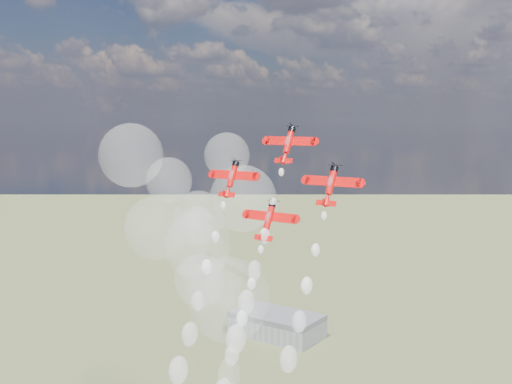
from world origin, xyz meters
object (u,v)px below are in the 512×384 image
at_px(plane_slot, 269,220).
at_px(plane_right, 331,185).
at_px(plane_lead, 288,144).
at_px(plane_left, 232,178).
at_px(hangar, 277,324).

bearing_deg(plane_slot, plane_right, 17.19).
relative_size(plane_lead, plane_right, 1.00).
xyz_separation_m(plane_lead, plane_left, (-12.65, -3.91, -7.94)).
xyz_separation_m(hangar, plane_slot, (108.27, -174.11, 94.61)).
distance_m(plane_lead, plane_slot, 17.71).
bearing_deg(plane_left, plane_slot, -17.19).
xyz_separation_m(hangar, plane_left, (95.62, -170.20, 102.55)).
relative_size(hangar, plane_right, 3.97).
bearing_deg(plane_lead, plane_right, -17.19).
height_order(plane_lead, plane_left, plane_lead).
relative_size(hangar, plane_left, 3.97).
xyz_separation_m(plane_lead, plane_right, (12.65, -3.91, -7.94)).
bearing_deg(hangar, plane_left, -60.67).
height_order(hangar, plane_left, plane_left).
relative_size(plane_lead, plane_slot, 1.00).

